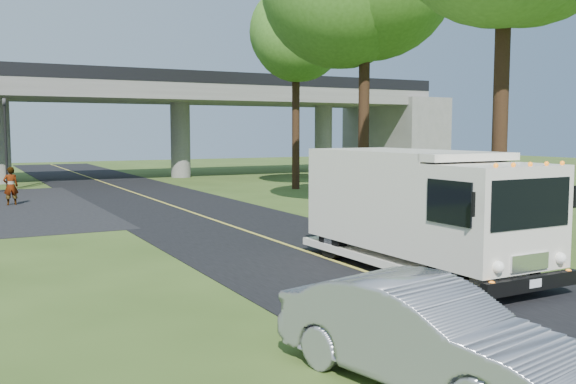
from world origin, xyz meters
TOP-DOWN VIEW (x-y plane):
  - ground at (0.00, 0.00)m, footprint 120.00×120.00m
  - road at (0.00, 10.00)m, footprint 7.00×90.00m
  - lane_line at (0.00, 10.00)m, footprint 0.12×90.00m
  - overpass at (0.00, 32.00)m, footprint 54.00×10.00m
  - traffic_signal at (-6.00, 26.00)m, footprint 0.18×0.22m
  - tree_right_far at (9.21, 19.84)m, footprint 5.77×5.67m
  - step_van at (1.27, -0.62)m, footprint 2.68×6.96m
  - silver_sedan at (-3.20, -6.21)m, footprint 2.45×4.50m
  - pedestrian at (-6.36, 18.70)m, footprint 0.67×0.47m

SIDE VIEW (x-z plane):
  - ground at x=0.00m, z-range 0.00..0.00m
  - road at x=0.00m, z-range 0.00..0.02m
  - lane_line at x=0.00m, z-range 0.03..0.03m
  - silver_sedan at x=-3.20m, z-range 0.00..1.41m
  - pedestrian at x=-6.36m, z-range 0.00..1.76m
  - step_van at x=1.27m, z-range 0.13..3.02m
  - traffic_signal at x=-6.00m, z-range 0.60..5.80m
  - overpass at x=0.00m, z-range 0.91..8.21m
  - tree_right_far at x=9.21m, z-range 2.81..13.80m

